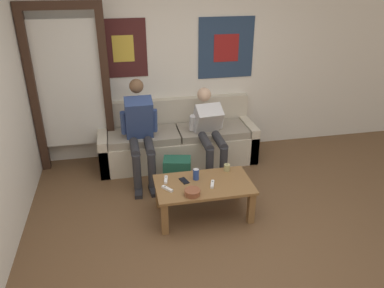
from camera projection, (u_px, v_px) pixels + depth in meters
The scene contains 15 objects.
ground_plane at pixel (227, 252), 3.62m from camera, with size 18.00×18.00×0.00m, color brown.
wall_back at pixel (182, 65), 5.15m from camera, with size 10.00×0.07×2.55m.
door_frame at pixel (69, 81), 4.72m from camera, with size 1.00×0.10×2.15m.
couch at pixel (178, 141), 5.24m from camera, with size 2.14×0.70×0.83m.
coffee_table at pixel (204, 189), 4.05m from camera, with size 1.04×0.60×0.40m.
person_seated_adult at pixel (140, 129), 4.68m from camera, with size 0.47×0.89×1.24m.
person_seated_teen at pixel (209, 129), 4.88m from camera, with size 0.47×1.00×1.05m.
backpack at pixel (177, 174), 4.62m from camera, with size 0.37×0.31×0.39m.
ceramic_bowl at pixel (192, 192), 3.80m from camera, with size 0.17×0.17×0.06m.
pillar_candle at pixel (227, 167), 4.26m from camera, with size 0.07×0.07×0.09m.
drink_can_blue at pixel (196, 174), 4.07m from camera, with size 0.07×0.07×0.12m.
game_controller_near_left at pixel (167, 189), 3.90m from camera, with size 0.11×0.14×0.03m.
game_controller_near_right at pixel (166, 180), 4.07m from camera, with size 0.06×0.15×0.03m.
game_controller_far_center at pixel (212, 184), 3.98m from camera, with size 0.08×0.15×0.03m.
cell_phone at pixel (184, 181), 4.06m from camera, with size 0.10×0.15×0.01m.
Camera 1 is at (-0.90, -2.69, 2.51)m, focal length 35.00 mm.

